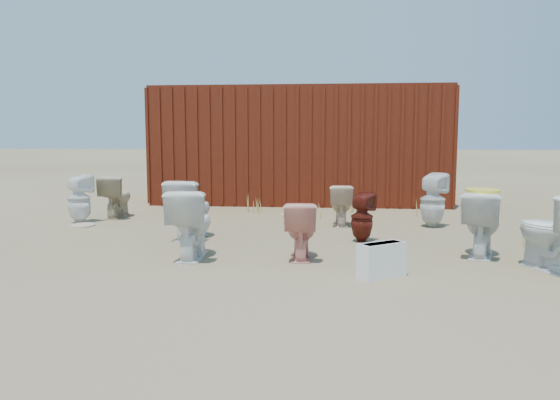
# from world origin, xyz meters

# --- Properties ---
(ground) EXTENTS (100.00, 100.00, 0.00)m
(ground) POSITION_xyz_m (0.00, 0.00, 0.00)
(ground) COLOR brown
(ground) RESTS_ON ground
(shipping_container) EXTENTS (6.00, 2.40, 2.40)m
(shipping_container) POSITION_xyz_m (0.00, 5.20, 1.20)
(shipping_container) COLOR #470F0B
(shipping_container) RESTS_ON ground
(toilet_front_a) EXTENTS (0.48, 0.81, 0.80)m
(toilet_front_a) POSITION_xyz_m (-0.92, -0.56, 0.40)
(toilet_front_a) COLOR white
(toilet_front_a) RESTS_ON ground
(toilet_front_pink) EXTENTS (0.40, 0.67, 0.67)m
(toilet_front_pink) POSITION_xyz_m (0.34, -0.47, 0.33)
(toilet_front_pink) COLOR #F89F8F
(toilet_front_pink) RESTS_ON ground
(toilet_front_c) EXTENTS (0.58, 0.86, 0.82)m
(toilet_front_c) POSITION_xyz_m (-1.23, 0.60, 0.41)
(toilet_front_c) COLOR white
(toilet_front_c) RESTS_ON ground
(toilet_front_maroon) EXTENTS (0.40, 0.41, 0.66)m
(toilet_front_maroon) POSITION_xyz_m (1.10, 0.60, 0.33)
(toilet_front_maroon) COLOR #59180F
(toilet_front_maroon) RESTS_ON ground
(toilet_front_e) EXTENTS (0.74, 0.93, 0.84)m
(toilet_front_e) POSITION_xyz_m (2.99, -0.79, 0.42)
(toilet_front_e) COLOR white
(toilet_front_e) RESTS_ON ground
(toilet_back_a) EXTENTS (0.48, 0.48, 0.79)m
(toilet_back_a) POSITION_xyz_m (-3.39, 1.75, 0.39)
(toilet_back_a) COLOR white
(toilet_back_a) RESTS_ON ground
(toilet_back_beige_left) EXTENTS (0.42, 0.72, 0.73)m
(toilet_back_beige_left) POSITION_xyz_m (-3.01, 2.37, 0.36)
(toilet_back_beige_left) COLOR #C6B690
(toilet_back_beige_left) RESTS_ON ground
(toilet_back_beige_right) EXTENTS (0.37, 0.64, 0.65)m
(toilet_back_beige_right) POSITION_xyz_m (0.83, 1.93, 0.33)
(toilet_back_beige_right) COLOR beige
(toilet_back_beige_right) RESTS_ON ground
(toilet_back_yellowlid) EXTENTS (0.64, 0.85, 0.77)m
(toilet_back_yellowlid) POSITION_xyz_m (2.44, -0.14, 0.38)
(toilet_back_yellowlid) COLOR white
(toilet_back_yellowlid) RESTS_ON ground
(toilet_back_e) EXTENTS (0.54, 0.54, 0.84)m
(toilet_back_e) POSITION_xyz_m (2.24, 1.90, 0.42)
(toilet_back_e) COLOR white
(toilet_back_e) RESTS_ON ground
(yellow_lid) EXTENTS (0.39, 0.49, 0.02)m
(yellow_lid) POSITION_xyz_m (2.44, -0.14, 0.78)
(yellow_lid) COLOR yellow
(yellow_lid) RESTS_ON toilet_back_yellowlid
(loose_tank) EXTENTS (0.52, 0.46, 0.35)m
(loose_tank) POSITION_xyz_m (1.20, -1.23, 0.17)
(loose_tank) COLOR white
(loose_tank) RESTS_ON ground
(loose_lid_near) EXTENTS (0.47, 0.56, 0.02)m
(loose_lid_near) POSITION_xyz_m (-0.05, 2.92, 0.01)
(loose_lid_near) COLOR tan
(loose_lid_near) RESTS_ON ground
(loose_lid_far) EXTENTS (0.47, 0.55, 0.02)m
(loose_lid_far) POSITION_xyz_m (-3.20, 1.46, 0.01)
(loose_lid_far) COLOR #C1AB8C
(loose_lid_far) RESTS_ON ground
(weed_clump_a) EXTENTS (0.36, 0.36, 0.28)m
(weed_clump_a) POSITION_xyz_m (-1.96, 3.02, 0.14)
(weed_clump_a) COLOR #AB9344
(weed_clump_a) RESTS_ON ground
(weed_clump_b) EXTENTS (0.32, 0.32, 0.25)m
(weed_clump_b) POSITION_xyz_m (0.36, 2.74, 0.12)
(weed_clump_b) COLOR #AB9344
(weed_clump_b) RESTS_ON ground
(weed_clump_c) EXTENTS (0.36, 0.36, 0.33)m
(weed_clump_c) POSITION_xyz_m (2.32, 3.19, 0.17)
(weed_clump_c) COLOR #AB9344
(weed_clump_c) RESTS_ON ground
(weed_clump_d) EXTENTS (0.30, 0.30, 0.30)m
(weed_clump_d) POSITION_xyz_m (-0.74, 3.21, 0.15)
(weed_clump_d) COLOR #AB9344
(weed_clump_d) RESTS_ON ground
(weed_clump_e) EXTENTS (0.34, 0.34, 0.32)m
(weed_clump_e) POSITION_xyz_m (1.03, 3.50, 0.16)
(weed_clump_e) COLOR #AB9344
(weed_clump_e) RESTS_ON ground
(weed_clump_f) EXTENTS (0.28, 0.28, 0.26)m
(weed_clump_f) POSITION_xyz_m (3.17, 0.53, 0.13)
(weed_clump_f) COLOR #AB9344
(weed_clump_f) RESTS_ON ground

